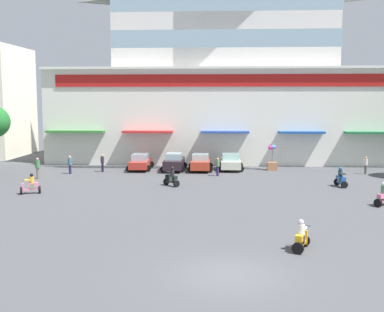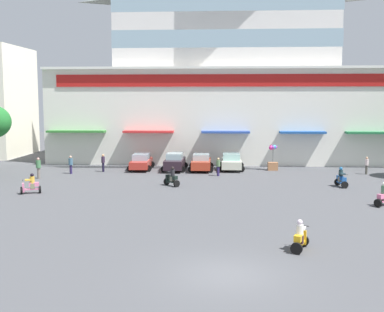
{
  "view_description": "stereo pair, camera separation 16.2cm",
  "coord_description": "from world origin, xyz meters",
  "px_view_note": "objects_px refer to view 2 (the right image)",
  "views": [
    {
      "loc": [
        -0.3,
        -17.77,
        6.6
      ],
      "look_at": [
        -2.22,
        14.47,
        2.79
      ],
      "focal_mm": 45.57,
      "sensor_mm": 36.0,
      "label": 1
    },
    {
      "loc": [
        -0.14,
        -17.76,
        6.6
      ],
      "look_at": [
        -2.22,
        14.47,
        2.79
      ],
      "focal_mm": 45.57,
      "sensor_mm": 36.0,
      "label": 2
    }
  ],
  "objects_px": {
    "parked_car_2": "(201,162)",
    "parked_car_3": "(231,162)",
    "parked_car_0": "(141,162)",
    "pedestrian_4": "(218,166)",
    "scooter_rider_4": "(341,179)",
    "pedestrian_0": "(103,162)",
    "pedestrian_1": "(71,164)",
    "scooter_rider_5": "(31,185)",
    "parked_car_1": "(175,162)",
    "scooter_rider_1": "(300,238)",
    "pedestrian_3": "(38,167)",
    "scooter_rider_2": "(172,178)",
    "balloon_vendor_cart": "(273,158)",
    "scooter_rider_0": "(384,196)",
    "pedestrian_2": "(367,164)"
  },
  "relations": [
    {
      "from": "parked_car_2",
      "to": "parked_car_3",
      "type": "relative_size",
      "value": 1.01
    },
    {
      "from": "parked_car_0",
      "to": "pedestrian_4",
      "type": "relative_size",
      "value": 2.89
    },
    {
      "from": "scooter_rider_4",
      "to": "pedestrian_0",
      "type": "bearing_deg",
      "value": 162.26
    },
    {
      "from": "parked_car_2",
      "to": "pedestrian_1",
      "type": "xyz_separation_m",
      "value": [
        -11.42,
        -2.56,
        0.13
      ]
    },
    {
      "from": "pedestrian_4",
      "to": "scooter_rider_5",
      "type": "bearing_deg",
      "value": -146.21
    },
    {
      "from": "scooter_rider_5",
      "to": "parked_car_3",
      "type": "bearing_deg",
      "value": 40.83
    },
    {
      "from": "parked_car_1",
      "to": "scooter_rider_4",
      "type": "xyz_separation_m",
      "value": [
        13.35,
        -7.59,
        -0.2
      ]
    },
    {
      "from": "scooter_rider_1",
      "to": "pedestrian_3",
      "type": "xyz_separation_m",
      "value": [
        -18.68,
        18.17,
        0.41
      ]
    },
    {
      "from": "scooter_rider_2",
      "to": "pedestrian_4",
      "type": "xyz_separation_m",
      "value": [
        3.46,
        5.07,
        0.27
      ]
    },
    {
      "from": "pedestrian_4",
      "to": "scooter_rider_4",
      "type": "bearing_deg",
      "value": -26.27
    },
    {
      "from": "scooter_rider_2",
      "to": "pedestrian_1",
      "type": "distance_m",
      "value": 11.01
    },
    {
      "from": "parked_car_2",
      "to": "balloon_vendor_cart",
      "type": "bearing_deg",
      "value": 5.94
    },
    {
      "from": "scooter_rider_2",
      "to": "pedestrian_1",
      "type": "relative_size",
      "value": 0.93
    },
    {
      "from": "parked_car_2",
      "to": "pedestrian_3",
      "type": "height_order",
      "value": "pedestrian_3"
    },
    {
      "from": "scooter_rider_0",
      "to": "scooter_rider_4",
      "type": "distance_m",
      "value": 6.66
    },
    {
      "from": "parked_car_0",
      "to": "pedestrian_1",
      "type": "bearing_deg",
      "value": -152.87
    },
    {
      "from": "scooter_rider_0",
      "to": "scooter_rider_5",
      "type": "distance_m",
      "value": 23.49
    },
    {
      "from": "scooter_rider_1",
      "to": "pedestrian_1",
      "type": "bearing_deg",
      "value": 128.82
    },
    {
      "from": "parked_car_1",
      "to": "parked_car_3",
      "type": "distance_m",
      "value": 5.26
    },
    {
      "from": "scooter_rider_0",
      "to": "pedestrian_3",
      "type": "height_order",
      "value": "pedestrian_3"
    },
    {
      "from": "parked_car_0",
      "to": "scooter_rider_4",
      "type": "relative_size",
      "value": 3.03
    },
    {
      "from": "pedestrian_1",
      "to": "pedestrian_0",
      "type": "bearing_deg",
      "value": 27.21
    },
    {
      "from": "pedestrian_0",
      "to": "pedestrian_2",
      "type": "xyz_separation_m",
      "value": [
        23.42,
        -0.0,
        -0.05
      ]
    },
    {
      "from": "pedestrian_4",
      "to": "scooter_rider_1",
      "type": "bearing_deg",
      "value": -79.52
    },
    {
      "from": "scooter_rider_1",
      "to": "scooter_rider_2",
      "type": "relative_size",
      "value": 1.0
    },
    {
      "from": "pedestrian_1",
      "to": "parked_car_3",
      "type": "bearing_deg",
      "value": 12.51
    },
    {
      "from": "pedestrian_0",
      "to": "balloon_vendor_cart",
      "type": "distance_m",
      "value": 15.57
    },
    {
      "from": "pedestrian_0",
      "to": "pedestrian_1",
      "type": "bearing_deg",
      "value": -152.79
    },
    {
      "from": "parked_car_2",
      "to": "pedestrian_2",
      "type": "distance_m",
      "value": 14.63
    },
    {
      "from": "scooter_rider_0",
      "to": "scooter_rider_5",
      "type": "xyz_separation_m",
      "value": [
        -23.35,
        2.48,
        -0.02
      ]
    },
    {
      "from": "parked_car_2",
      "to": "pedestrian_2",
      "type": "xyz_separation_m",
      "value": [
        14.57,
        -1.24,
        0.11
      ]
    },
    {
      "from": "scooter_rider_5",
      "to": "scooter_rider_4",
      "type": "bearing_deg",
      "value": 10.41
    },
    {
      "from": "parked_car_3",
      "to": "balloon_vendor_cart",
      "type": "xyz_separation_m",
      "value": [
        3.82,
        0.09,
        0.37
      ]
    },
    {
      "from": "pedestrian_1",
      "to": "scooter_rider_4",
      "type": "bearing_deg",
      "value": -12.61
    },
    {
      "from": "scooter_rider_5",
      "to": "pedestrian_2",
      "type": "relative_size",
      "value": 0.94
    },
    {
      "from": "scooter_rider_2",
      "to": "pedestrian_0",
      "type": "xyz_separation_m",
      "value": [
        -6.98,
        6.8,
        0.32
      ]
    },
    {
      "from": "scooter_rider_0",
      "to": "scooter_rider_1",
      "type": "bearing_deg",
      "value": -125.25
    },
    {
      "from": "scooter_rider_0",
      "to": "pedestrian_0",
      "type": "relative_size",
      "value": 0.93
    },
    {
      "from": "parked_car_2",
      "to": "scooter_rider_2",
      "type": "xyz_separation_m",
      "value": [
        -1.86,
        -8.03,
        -0.16
      ]
    },
    {
      "from": "scooter_rider_1",
      "to": "pedestrian_2",
      "type": "relative_size",
      "value": 0.97
    },
    {
      "from": "parked_car_3",
      "to": "balloon_vendor_cart",
      "type": "relative_size",
      "value": 1.63
    },
    {
      "from": "scooter_rider_2",
      "to": "scooter_rider_1",
      "type": "bearing_deg",
      "value": -64.81
    },
    {
      "from": "pedestrian_2",
      "to": "scooter_rider_5",
      "type": "bearing_deg",
      "value": -158.15
    },
    {
      "from": "pedestrian_1",
      "to": "pedestrian_3",
      "type": "height_order",
      "value": "pedestrian_3"
    },
    {
      "from": "scooter_rider_5",
      "to": "pedestrian_1",
      "type": "relative_size",
      "value": 0.91
    },
    {
      "from": "scooter_rider_1",
      "to": "balloon_vendor_cart",
      "type": "xyz_separation_m",
      "value": [
        1.22,
        24.13,
        0.57
      ]
    },
    {
      "from": "parked_car_2",
      "to": "scooter_rider_5",
      "type": "height_order",
      "value": "parked_car_2"
    },
    {
      "from": "balloon_vendor_cart",
      "to": "parked_car_3",
      "type": "bearing_deg",
      "value": -178.6
    },
    {
      "from": "parked_car_2",
      "to": "scooter_rider_0",
      "type": "bearing_deg",
      "value": -49.7
    },
    {
      "from": "pedestrian_2",
      "to": "balloon_vendor_cart",
      "type": "relative_size",
      "value": 0.65
    }
  ]
}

